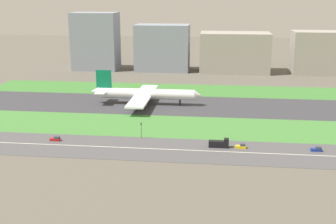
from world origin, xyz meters
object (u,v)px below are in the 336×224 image
(car_4, at_px, (241,146))
(cargo_warehouse, at_px, (329,53))
(car_1, at_px, (56,139))
(terminal_building, at_px, (96,41))
(office_tower, at_px, (235,52))
(truck_0, at_px, (219,144))
(hangar_building, at_px, (162,48))
(car_0, at_px, (317,149))
(fuel_tank_west, at_px, (212,56))
(airliner, at_px, (144,94))
(traffic_light, at_px, (141,129))
(fuel_tank_centre, at_px, (247,55))

(car_4, distance_m, cargo_warehouse, 198.22)
(car_1, distance_m, terminal_building, 186.29)
(office_tower, bearing_deg, truck_0, -93.65)
(truck_0, bearing_deg, car_4, 0.00)
(hangar_building, bearing_deg, car_0, -64.31)
(terminal_building, bearing_deg, fuel_tank_west, 24.87)
(airliner, height_order, cargo_warehouse, cargo_warehouse)
(traffic_light, height_order, cargo_warehouse, cargo_warehouse)
(car_4, distance_m, fuel_tank_centre, 227.63)
(terminal_building, height_order, fuel_tank_west, terminal_building)
(car_0, xyz_separation_m, cargo_warehouse, (46.19, 182.00, 15.94))
(airliner, relative_size, terminal_building, 1.38)
(car_1, bearing_deg, hangar_building, 82.54)
(airliner, xyz_separation_m, car_0, (83.85, -68.00, -5.31))
(cargo_warehouse, bearing_deg, traffic_light, -124.75)
(car_4, distance_m, office_tower, 182.64)
(terminal_building, relative_size, office_tower, 0.85)
(car_4, height_order, cargo_warehouse, cargo_warehouse)
(traffic_light, relative_size, fuel_tank_centre, 0.29)
(car_4, xyz_separation_m, fuel_tank_west, (-16.20, 227.00, 5.93))
(airliner, distance_m, truck_0, 81.13)
(car_4, height_order, office_tower, office_tower)
(airliner, height_order, car_0, airliner)
(car_4, bearing_deg, office_tower, 89.22)
(truck_0, distance_m, traffic_light, 35.71)
(airliner, bearing_deg, truck_0, -57.08)
(truck_0, height_order, car_0, truck_0)
(car_0, distance_m, terminal_building, 233.17)
(car_0, relative_size, fuel_tank_west, 0.24)
(car_1, relative_size, terminal_building, 0.09)
(car_0, xyz_separation_m, terminal_building, (-143.98, 182.00, 22.70))
(car_1, height_order, office_tower, office_tower)
(terminal_building, xyz_separation_m, office_tower, (115.76, 0.00, -7.62))
(terminal_building, height_order, office_tower, terminal_building)
(traffic_light, height_order, fuel_tank_centre, fuel_tank_centre)
(hangar_building, relative_size, fuel_tank_west, 2.43)
(car_0, height_order, fuel_tank_west, fuel_tank_west)
(airliner, bearing_deg, traffic_light, -81.18)
(car_4, height_order, terminal_building, terminal_building)
(office_tower, distance_m, fuel_tank_west, 49.57)
(car_4, relative_size, cargo_warehouse, 0.08)
(car_4, bearing_deg, cargo_warehouse, 67.10)
(car_0, height_order, car_1, same)
(car_4, distance_m, terminal_building, 215.58)
(airliner, bearing_deg, car_0, -39.04)
(traffic_light, relative_size, office_tower, 0.13)
(airliner, bearing_deg, car_1, -112.03)
(car_1, xyz_separation_m, office_tower, (83.15, 182.00, 15.08))
(traffic_light, xyz_separation_m, terminal_building, (-69.45, 174.01, 19.33))
(truck_0, height_order, car_4, truck_0)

